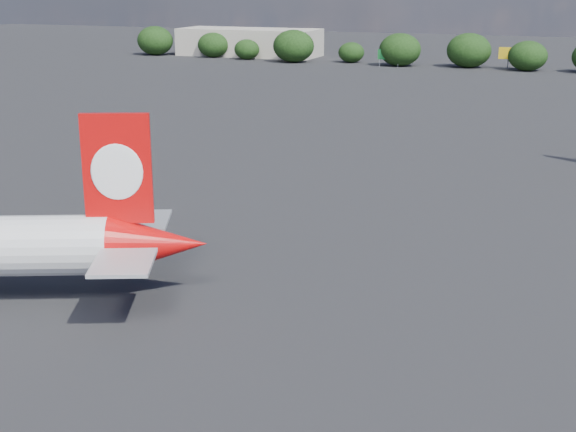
% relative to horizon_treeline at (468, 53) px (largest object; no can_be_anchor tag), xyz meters
% --- Properties ---
extents(ground, '(500.00, 500.00, 0.00)m').
position_rel_horizon_treeline_xyz_m(ground, '(-1.91, -120.48, -3.97)').
color(ground, black).
rests_on(ground, ground).
extents(terminal_building, '(42.00, 16.00, 8.00)m').
position_rel_horizon_treeline_xyz_m(terminal_building, '(-66.91, 11.52, 0.03)').
color(terminal_building, '#9D9487').
rests_on(terminal_building, ground).
extents(highway_sign, '(6.00, 0.30, 4.50)m').
position_rel_horizon_treeline_xyz_m(highway_sign, '(-19.91, -4.48, -0.84)').
color(highway_sign, '#136227').
rests_on(highway_sign, ground).
extents(billboard_yellow, '(5.00, 0.30, 5.50)m').
position_rel_horizon_treeline_xyz_m(billboard_yellow, '(10.09, 1.52, -0.10)').
color(billboard_yellow, gold).
rests_on(billboard_yellow, ground).
extents(horizon_treeline, '(207.44, 15.43, 8.93)m').
position_rel_horizon_treeline_xyz_m(horizon_treeline, '(0.00, 0.00, 0.00)').
color(horizon_treeline, black).
rests_on(horizon_treeline, ground).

